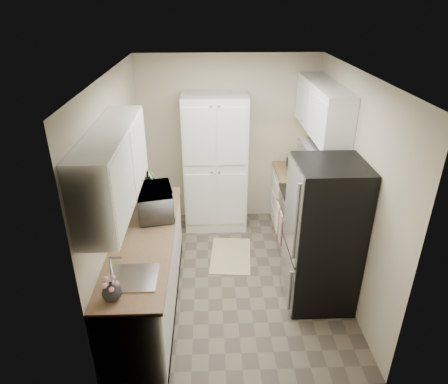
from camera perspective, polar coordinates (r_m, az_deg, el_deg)
The scene contains 16 objects.
ground at distance 5.15m, azimuth 1.42°, elevation -12.00°, with size 3.20×3.20×0.00m, color #665B4C.
room_shell at distance 4.33m, azimuth 1.42°, elevation 5.06°, with size 2.64×3.24×2.52m.
pantry_cabinet at distance 5.78m, azimuth -1.26°, elevation 4.01°, with size 0.90×0.55×2.00m, color white.
base_cabinet_left at distance 4.59m, azimuth -10.85°, elevation -11.11°, with size 0.60×2.30×0.88m, color white.
countertop_left at distance 4.33m, azimuth -11.36°, elevation -6.26°, with size 0.63×2.33×0.04m, color #846647.
base_cabinet_right at distance 6.04m, azimuth 10.18°, elevation -1.25°, with size 0.60×0.80×0.88m, color white.
countertop_right at distance 5.85m, azimuth 10.53°, elevation 2.75°, with size 0.63×0.83×0.04m, color #846647.
electric_range at distance 5.34m, azimuth 11.74°, elevation -4.86°, with size 0.71×0.78×1.13m.
refrigerator at distance 4.49m, azimuth 14.01°, elevation -6.08°, with size 0.70×0.72×1.70m, color #B7B7BC.
microwave at distance 4.61m, azimuth -9.81°, elevation -1.41°, with size 0.57×0.39×0.32m, color #ABACB0.
wine_bottle at distance 5.10m, azimuth -10.77°, elevation 1.16°, with size 0.07×0.07×0.29m, color black.
flower_vase at distance 3.52m, azimuth -15.78°, elevation -13.43°, with size 0.16×0.16×0.17m, color white.
cutting_board at distance 5.13m, azimuth -9.93°, elevation 1.30°, with size 0.02×0.22×0.27m, color green.
toaster_oven at distance 5.83m, azimuth 10.39°, elevation 3.92°, with size 0.26×0.32×0.19m, color silver.
fruit_basket at distance 5.80m, azimuth 10.47°, elevation 5.30°, with size 0.23×0.23×0.10m, color gold, non-canonical shape.
kitchen_mat at distance 5.51m, azimuth 0.96°, elevation -9.06°, with size 0.53×0.84×0.01m, color beige.
Camera 1 is at (-0.28, -4.03, 3.20)m, focal length 32.00 mm.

